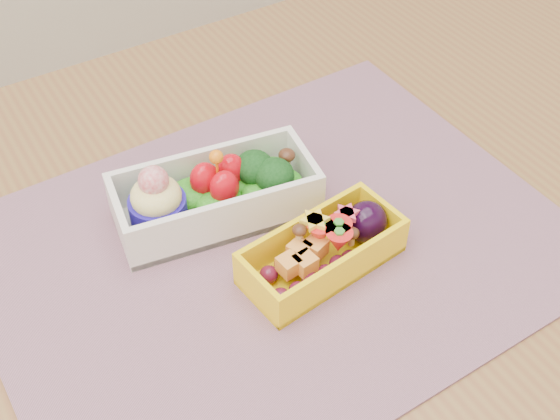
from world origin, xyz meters
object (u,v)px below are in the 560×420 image
placemat (276,245)px  bento_white (214,195)px  table (274,314)px  bento_yellow (325,249)px

placemat → bento_white: bearing=114.6°
table → bento_white: 0.15m
bento_white → placemat: bearing=-56.2°
table → bento_white: (-0.02, 0.07, 0.13)m
table → bento_yellow: size_ratio=7.65×
table → bento_yellow: bento_yellow is taller
placemat → bento_white: (-0.03, 0.06, 0.03)m
placemat → bento_yellow: 0.06m
bento_white → bento_yellow: size_ratio=1.30×
table → placemat: 0.10m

